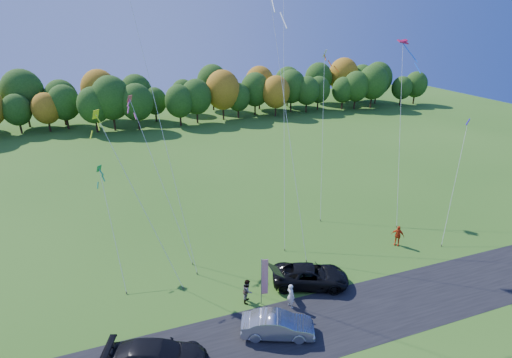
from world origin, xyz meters
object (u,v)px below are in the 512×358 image
object	(u,v)px
silver_sedan	(278,325)
feather_flag	(264,277)
person_east	(398,235)
black_suv	(310,276)

from	to	relation	value
silver_sedan	feather_flag	world-z (taller)	feather_flag
feather_flag	person_east	bearing A→B (deg)	13.32
person_east	feather_flag	xyz separation A→B (m)	(-14.36, -3.40, 1.38)
black_suv	silver_sedan	xyz separation A→B (m)	(-4.46, -4.04, -0.03)
feather_flag	black_suv	bearing A→B (deg)	11.50
feather_flag	silver_sedan	bearing A→B (deg)	-94.66
black_suv	person_east	xyz separation A→B (m)	(10.16, 2.55, 0.16)
silver_sedan	person_east	xyz separation A→B (m)	(14.62, 6.59, 0.19)
silver_sedan	feather_flag	xyz separation A→B (m)	(0.26, 3.19, 1.57)
silver_sedan	feather_flag	bearing A→B (deg)	17.28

